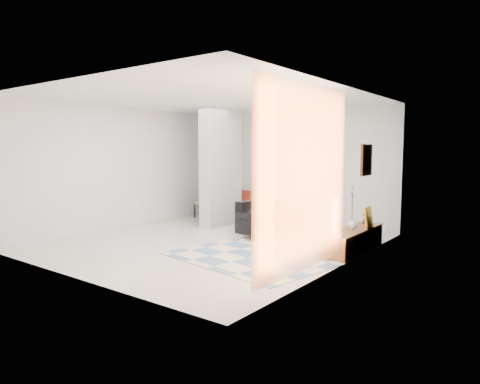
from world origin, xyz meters
The scene contains 17 objects.
floor centered at (0.00, 0.00, 0.00)m, with size 6.00×6.00×0.00m, color beige.
ceiling centered at (0.00, 0.00, 2.80)m, with size 6.00×6.00×0.00m, color white.
wall_back centered at (0.00, 3.00, 1.40)m, with size 6.00×6.00×0.00m, color silver.
wall_front centered at (0.00, -3.00, 1.40)m, with size 6.00×6.00×0.00m, color silver.
wall_left centered at (-2.75, 0.00, 1.40)m, with size 6.00×6.00×0.00m, color silver.
wall_right centered at (2.75, 0.00, 1.40)m, with size 6.00×6.00×0.00m, color silver.
partition_column centered at (-1.10, 1.60, 1.40)m, with size 0.35×1.20×2.80m, color #A5AAAD.
hallway_door centered at (-2.10, 2.96, 1.02)m, with size 0.85×0.06×2.04m, color white.
curtain centered at (2.67, -1.15, 1.45)m, with size 2.55×2.55×0.00m, color #FF8C43.
wall_art centered at (2.72, 0.95, 1.65)m, with size 0.04×0.45×0.55m, color #341C0E.
media_console centered at (2.52, 0.96, 0.20)m, with size 0.45×1.80×0.80m.
loveseat centered at (0.54, 1.21, 0.36)m, with size 0.99×1.49×0.76m.
daybed centered at (-1.43, 2.47, 0.41)m, with size 2.00×0.96×0.77m.
area_rug centered at (1.31, -0.64, 0.01)m, with size 2.68×1.79×0.01m, color beige.
cylinder_lamp centered at (2.50, 0.17, 0.71)m, with size 0.12×0.12×0.63m, color silver.
bronze_figurine centered at (2.47, 1.63, 0.51)m, with size 0.11×0.11×0.22m, color black, non-canonical shape.
vase centered at (2.47, 0.99, 0.49)m, with size 0.18×0.18×0.19m, color silver.
Camera 1 is at (5.43, -6.36, 1.84)m, focal length 32.00 mm.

